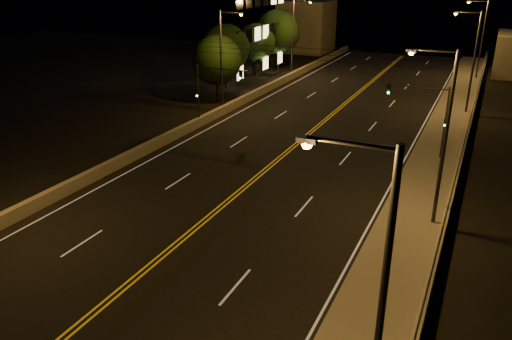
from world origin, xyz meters
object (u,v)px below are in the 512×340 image
at_px(streetlight_3, 481,35).
at_px(tree_0, 217,60).
at_px(streetlight_0, 373,295).
at_px(tree_1, 226,48).
at_px(tree_2, 256,43).
at_px(streetlight_2, 472,57).
at_px(traffic_signal_left, 208,88).
at_px(streetlight_5, 223,56).
at_px(traffic_signal_right, 431,113).
at_px(streetlight_1, 441,130).
at_px(streetlight_6, 295,34).
at_px(tree_3, 278,32).

bearing_deg(streetlight_3, tree_0, -135.31).
relative_size(streetlight_0, tree_0, 1.39).
xyz_separation_m(tree_1, tree_2, (-0.09, 8.51, -0.44)).
distance_m(streetlight_2, tree_2, 27.80).
bearing_deg(streetlight_2, traffic_signal_left, -144.75).
bearing_deg(streetlight_5, traffic_signal_left, -76.63).
height_order(streetlight_0, traffic_signal_left, streetlight_0).
bearing_deg(traffic_signal_right, streetlight_1, -81.62).
relative_size(traffic_signal_left, tree_2, 0.83).
height_order(streetlight_2, streetlight_3, same).
xyz_separation_m(streetlight_3, traffic_signal_left, (-20.27, -32.21, -2.01)).
xyz_separation_m(streetlight_3, streetlight_6, (-21.47, -8.33, 0.00)).
xyz_separation_m(streetlight_5, tree_1, (-4.83, 9.39, -0.90)).
relative_size(streetlight_1, streetlight_3, 1.00).
xyz_separation_m(streetlight_5, tree_3, (-4.07, 23.09, -0.43)).
bearing_deg(streetlight_6, tree_3, 133.88).
bearing_deg(streetlight_2, tree_1, 179.78).
relative_size(streetlight_6, traffic_signal_left, 1.75).
distance_m(tree_0, tree_2, 14.76).
bearing_deg(traffic_signal_right, tree_0, 159.61).
relative_size(streetlight_1, streetlight_2, 1.00).
bearing_deg(streetlight_5, streetlight_6, 90.00).
bearing_deg(streetlight_6, streetlight_3, 21.20).
distance_m(streetlight_6, tree_0, 15.79).
distance_m(streetlight_1, streetlight_2, 25.18).
bearing_deg(tree_0, streetlight_3, 44.69).
xyz_separation_m(streetlight_6, traffic_signal_right, (19.87, -23.89, -2.01)).
relative_size(streetlight_3, tree_0, 1.39).
bearing_deg(tree_3, streetlight_0, -64.85).
bearing_deg(traffic_signal_left, tree_1, 112.67).
height_order(streetlight_6, traffic_signal_left, streetlight_6).
distance_m(streetlight_5, tree_0, 4.40).
height_order(streetlight_0, tree_0, streetlight_0).
bearing_deg(tree_0, streetlight_1, -38.56).
distance_m(streetlight_6, tree_1, 10.66).
xyz_separation_m(streetlight_0, streetlight_5, (-21.47, 31.31, 0.00)).
distance_m(traffic_signal_right, tree_1, 28.63).
xyz_separation_m(streetlight_2, streetlight_5, (-21.47, -9.29, 0.00)).
height_order(streetlight_5, traffic_signal_left, streetlight_5).
distance_m(streetlight_6, traffic_signal_right, 31.14).
relative_size(streetlight_0, tree_2, 1.45).
xyz_separation_m(streetlight_2, tree_3, (-25.54, 13.80, -0.43)).
height_order(streetlight_2, tree_1, streetlight_2).
bearing_deg(tree_2, streetlight_5, -74.62).
bearing_deg(tree_2, streetlight_1, -52.01).
bearing_deg(traffic_signal_left, streetlight_5, 103.37).
bearing_deg(streetlight_5, tree_1, 117.22).
bearing_deg(tree_0, streetlight_5, -51.63).
bearing_deg(streetlight_2, tree_2, 161.93).
bearing_deg(traffic_signal_right, traffic_signal_left, 180.00).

